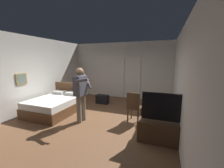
{
  "coord_description": "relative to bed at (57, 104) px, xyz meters",
  "views": [
    {
      "loc": [
        2.2,
        -4.09,
        2.01
      ],
      "look_at": [
        0.6,
        0.19,
        1.22
      ],
      "focal_mm": 22.98,
      "sensor_mm": 36.0,
      "label": 1
    }
  ],
  "objects": [
    {
      "name": "ground_plane",
      "position": [
        1.66,
        -0.14,
        -0.3
      ],
      "size": [
        6.83,
        6.83,
        0.0
      ],
      "primitive_type": "plane",
      "color": "brown"
    },
    {
      "name": "wall_back",
      "position": [
        1.66,
        3.03,
        1.13
      ],
      "size": [
        5.4,
        0.12,
        2.88
      ],
      "primitive_type": "cube",
      "color": "silver",
      "rests_on": "ground_plane"
    },
    {
      "name": "wall_left",
      "position": [
        -0.98,
        -0.14,
        1.13
      ],
      "size": [
        0.15,
        6.45,
        2.88
      ],
      "color": "silver",
      "rests_on": "ground_plane"
    },
    {
      "name": "wall_right",
      "position": [
        4.3,
        -0.14,
        1.13
      ],
      "size": [
        0.12,
        6.45,
        2.88
      ],
      "primitive_type": "cube",
      "color": "silver",
      "rests_on": "ground_plane"
    },
    {
      "name": "doorway_frame",
      "position": [
        2.22,
        2.95,
        0.92
      ],
      "size": [
        0.93,
        0.08,
        2.13
      ],
      "color": "white",
      "rests_on": "ground_plane"
    },
    {
      "name": "bed",
      "position": [
        0.0,
        0.0,
        0.0
      ],
      "size": [
        1.49,
        1.95,
        1.02
      ],
      "color": "brown",
      "rests_on": "ground_plane"
    },
    {
      "name": "tv_flatscreen",
      "position": [
        3.94,
        -0.77,
        0.05
      ],
      "size": [
        1.29,
        0.4,
        1.24
      ],
      "color": "#4C331E",
      "rests_on": "ground_plane"
    },
    {
      "name": "side_table",
      "position": [
        3.68,
        0.4,
        0.17
      ],
      "size": [
        0.62,
        0.62,
        0.7
      ],
      "color": "brown",
      "rests_on": "ground_plane"
    },
    {
      "name": "laptop",
      "position": [
        3.67,
        0.36,
        0.45
      ],
      "size": [
        0.42,
        0.42,
        0.17
      ],
      "color": "black",
      "rests_on": "side_table"
    },
    {
      "name": "bottle_on_table",
      "position": [
        3.82,
        0.32,
        0.5
      ],
      "size": [
        0.06,
        0.06,
        0.25
      ],
      "color": "#28452B",
      "rests_on": "side_table"
    },
    {
      "name": "wooden_chair",
      "position": [
        2.98,
        0.14,
        0.24
      ],
      "size": [
        0.47,
        0.47,
        0.99
      ],
      "color": "#4C331E",
      "rests_on": "ground_plane"
    },
    {
      "name": "person_blue_shirt",
      "position": [
        1.37,
        -0.4,
        0.71
      ],
      "size": [
        0.65,
        0.6,
        1.75
      ],
      "color": "gray",
      "rests_on": "ground_plane"
    },
    {
      "name": "suitcase_dark",
      "position": [
        1.2,
        1.6,
        -0.1
      ],
      "size": [
        0.58,
        0.31,
        0.4
      ],
      "primitive_type": "cube",
      "rotation": [
        0.0,
        0.0,
        -0.05
      ],
      "color": "black",
      "rests_on": "ground_plane"
    }
  ]
}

